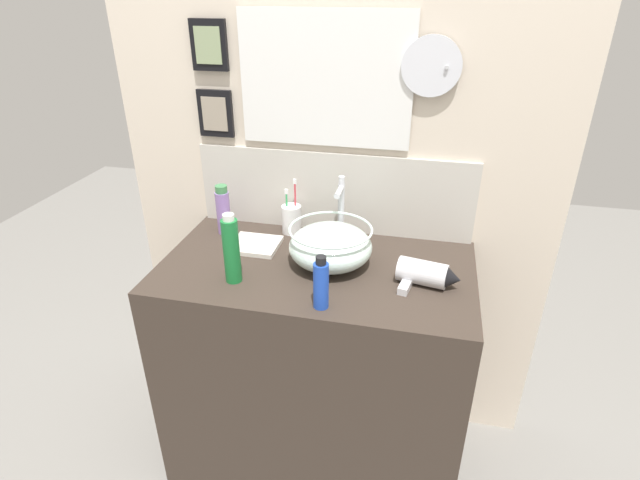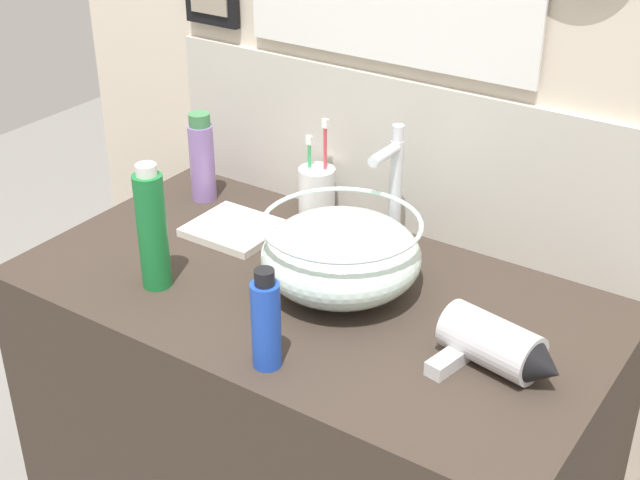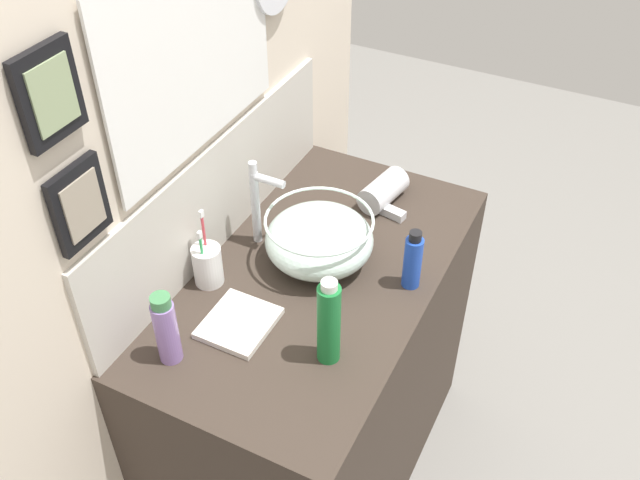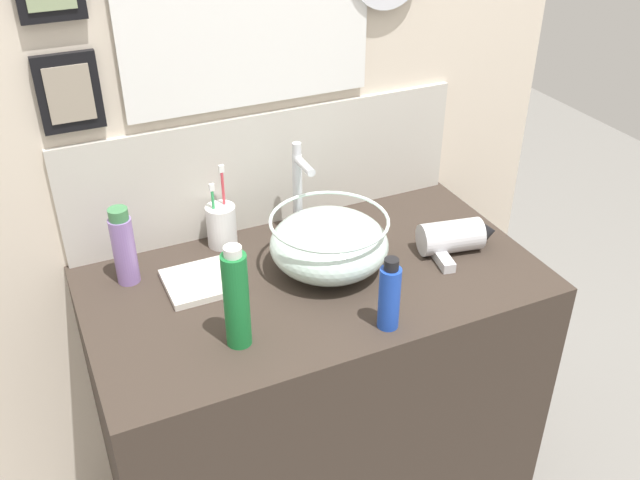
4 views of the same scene
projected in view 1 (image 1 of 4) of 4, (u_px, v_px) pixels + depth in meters
The scene contains 11 objects.
ground_plane at pixel (317, 449), 2.09m from camera, with size 6.00×6.00×0.00m, color gray.
vanity_counter at pixel (317, 367), 1.89m from camera, with size 1.05×0.58×0.89m, color #382D26.
back_panel at pixel (335, 147), 1.81m from camera, with size 1.64×0.10×2.41m.
glass_bowl_sink at pixel (330, 246), 1.65m from camera, with size 0.28×0.28×0.14m.
faucet at pixel (341, 206), 1.77m from camera, with size 0.02×0.10×0.25m.
hair_drier at pixel (427, 274), 1.56m from camera, with size 0.21×0.14×0.08m.
toothbrush_cup at pixel (292, 219), 1.88m from camera, with size 0.07×0.07×0.21m.
soap_dispenser at pixel (231, 250), 1.55m from camera, with size 0.05×0.05×0.23m.
shampoo_bottle at pixel (223, 210), 1.86m from camera, with size 0.05×0.05×0.19m.
spray_bottle at pixel (321, 284), 1.43m from camera, with size 0.05×0.05×0.17m.
hand_towel at pixel (255, 245), 1.80m from camera, with size 0.17×0.15×0.02m, color silver.
Camera 1 is at (0.33, -1.41, 1.75)m, focal length 28.00 mm.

